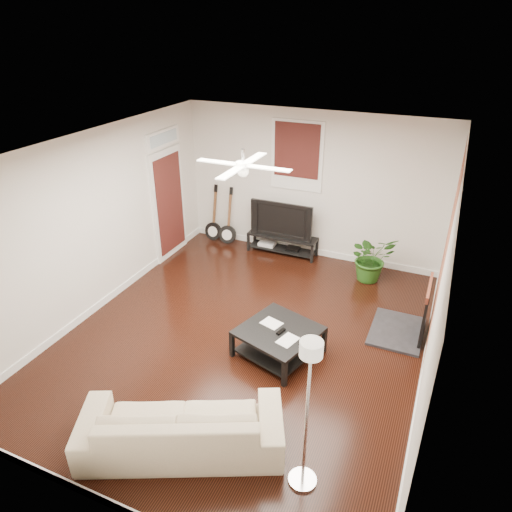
{
  "coord_description": "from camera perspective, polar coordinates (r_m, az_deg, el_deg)",
  "views": [
    {
      "loc": [
        2.39,
        -5.08,
        4.23
      ],
      "look_at": [
        0.0,
        0.4,
        1.15
      ],
      "focal_mm": 32.7,
      "sensor_mm": 36.0,
      "label": 1
    }
  ],
  "objects": [
    {
      "name": "room",
      "position": [
        6.29,
        -1.45,
        0.49
      ],
      "size": [
        5.01,
        6.01,
        2.81
      ],
      "color": "black",
      "rests_on": "ground"
    },
    {
      "name": "brick_accent",
      "position": [
        6.71,
        22.06,
        0.16
      ],
      "size": [
        0.02,
        2.2,
        2.8
      ],
      "primitive_type": "cube",
      "color": "#AE4F38",
      "rests_on": "floor"
    },
    {
      "name": "fireplace",
      "position": [
        7.16,
        18.48,
        -6.12
      ],
      "size": [
        0.8,
        1.1,
        0.92
      ],
      "primitive_type": "cube",
      "color": "black",
      "rests_on": "floor"
    },
    {
      "name": "window_back",
      "position": [
        8.79,
        5.01,
        12.12
      ],
      "size": [
        1.0,
        0.06,
        1.3
      ],
      "primitive_type": "cube",
      "color": "#33100E",
      "rests_on": "wall_back"
    },
    {
      "name": "door_left",
      "position": [
        9.01,
        -10.69,
        7.45
      ],
      "size": [
        0.08,
        1.0,
        2.5
      ],
      "primitive_type": "cube",
      "color": "white",
      "rests_on": "wall_left"
    },
    {
      "name": "tv_stand",
      "position": [
        9.29,
        3.23,
        1.45
      ],
      "size": [
        1.38,
        0.37,
        0.39
      ],
      "primitive_type": "cube",
      "color": "black",
      "rests_on": "floor"
    },
    {
      "name": "tv",
      "position": [
        9.08,
        3.36,
        4.64
      ],
      "size": [
        1.24,
        0.16,
        0.71
      ],
      "primitive_type": "imported",
      "color": "black",
      "rests_on": "tv_stand"
    },
    {
      "name": "coffee_table",
      "position": [
        6.59,
        2.76,
        -10.42
      ],
      "size": [
        1.21,
        1.21,
        0.41
      ],
      "primitive_type": "cube",
      "rotation": [
        0.0,
        0.0,
        -0.3
      ],
      "color": "black",
      "rests_on": "floor"
    },
    {
      "name": "sofa",
      "position": [
        5.4,
        -9.09,
        -19.66
      ],
      "size": [
        2.34,
        1.69,
        0.64
      ],
      "primitive_type": "imported",
      "rotation": [
        0.0,
        0.0,
        3.58
      ],
      "color": "tan",
      "rests_on": "floor"
    },
    {
      "name": "floor_lamp",
      "position": [
        4.64,
        6.21,
        -19.04
      ],
      "size": [
        0.39,
        0.39,
        1.78
      ],
      "primitive_type": null,
      "rotation": [
        0.0,
        0.0,
        0.43
      ],
      "color": "white",
      "rests_on": "floor"
    },
    {
      "name": "potted_plant",
      "position": [
        8.48,
        13.92,
        -0.2
      ],
      "size": [
        1.04,
        1.02,
        0.87
      ],
      "primitive_type": "imported",
      "rotation": [
        0.0,
        0.0,
        0.66
      ],
      "color": "#245618",
      "rests_on": "floor"
    },
    {
      "name": "guitar_left",
      "position": [
        9.69,
        -5.34,
        5.12
      ],
      "size": [
        0.38,
        0.27,
        1.2
      ],
      "primitive_type": null,
      "rotation": [
        0.0,
        0.0,
        -0.02
      ],
      "color": "black",
      "rests_on": "floor"
    },
    {
      "name": "guitar_right",
      "position": [
        9.51,
        -3.56,
        4.76
      ],
      "size": [
        0.39,
        0.29,
        1.2
      ],
      "primitive_type": null,
      "rotation": [
        0.0,
        0.0,
        0.08
      ],
      "color": "black",
      "rests_on": "floor"
    },
    {
      "name": "ceiling_fan",
      "position": [
        5.85,
        -1.59,
        11.05
      ],
      "size": [
        1.24,
        1.24,
        0.32
      ],
      "primitive_type": null,
      "color": "white",
      "rests_on": "ceiling"
    }
  ]
}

